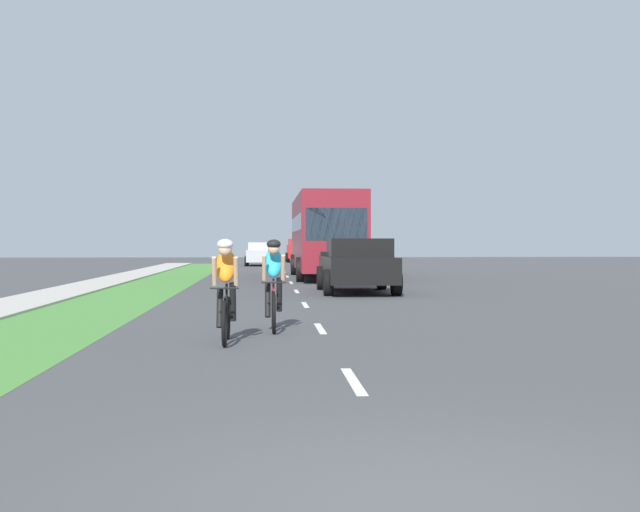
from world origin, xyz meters
The scene contains 10 objects.
ground_plane centered at (0.00, 20.00, 0.00)m, with size 120.00×120.00×0.00m, color #424244.
grass_verge centered at (-4.88, 20.00, 0.00)m, with size 2.60×70.00×0.01m, color #478438.
sidewalk_concrete centered at (-7.06, 20.00, 0.00)m, with size 1.78×70.00×0.10m, color #B2ADA3.
lane_markings_center centered at (0.00, 24.00, 0.00)m, with size 0.12×52.20×0.01m.
cyclist_lead centered at (-1.56, 7.97, 0.81)m, with size 0.42×1.72×1.58m.
cyclist_trailing centered at (-0.83, 9.68, 0.81)m, with size 0.42×1.72×1.58m.
pickup_black centered at (1.80, 20.39, 0.83)m, with size 2.22×5.10×1.64m.
bus_maroon centered at (1.61, 31.19, 1.98)m, with size 2.78×11.60×3.48m.
sedan_silver centered at (-1.30, 49.83, 0.77)m, with size 1.98×4.30×1.52m.
suv_red centered at (1.68, 59.61, 0.95)m, with size 2.15×4.70×1.79m.
Camera 1 is at (-0.97, -4.73, 1.53)m, focal length 46.89 mm.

